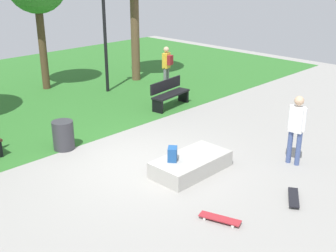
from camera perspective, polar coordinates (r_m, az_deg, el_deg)
ground_plane at (r=10.50m, az=-4.17°, el=-5.05°), size 28.00×28.00×0.00m
concrete_ledge at (r=10.05m, az=3.06°, el=-5.06°), size 1.89×0.98×0.38m
backpack_on_ledge at (r=9.71m, az=0.59°, el=-3.72°), size 0.34×0.33×0.32m
skater_performing_trick at (r=10.56m, az=16.64°, el=0.13°), size 0.23×0.43×1.71m
skateboard_by_ledge at (r=8.33m, az=6.88°, el=-12.07°), size 0.44×0.82×0.08m
skateboard_spare at (r=9.31m, az=16.29°, el=-9.06°), size 0.79×0.59×0.08m
park_bench_by_oak at (r=14.50m, az=0.17°, el=4.39°), size 1.65×0.69×0.91m
lamp_post at (r=16.10m, az=-8.40°, el=12.98°), size 0.28×0.28×4.00m
trash_bin at (r=11.50m, az=-13.69°, el=-1.19°), size 0.55×0.55×0.76m
pedestrian_with_backpack at (r=16.73m, az=-0.15°, el=8.28°), size 0.41×0.41×1.60m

